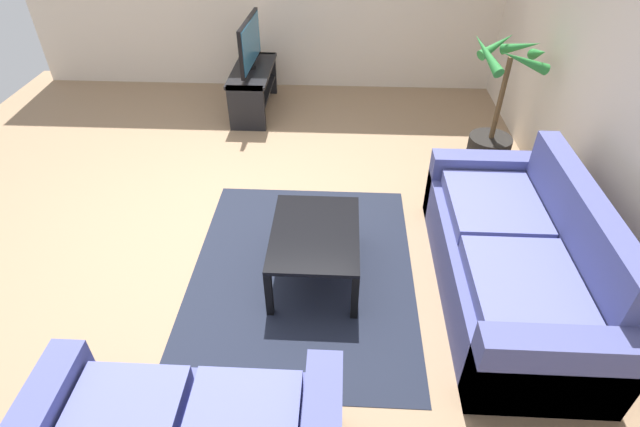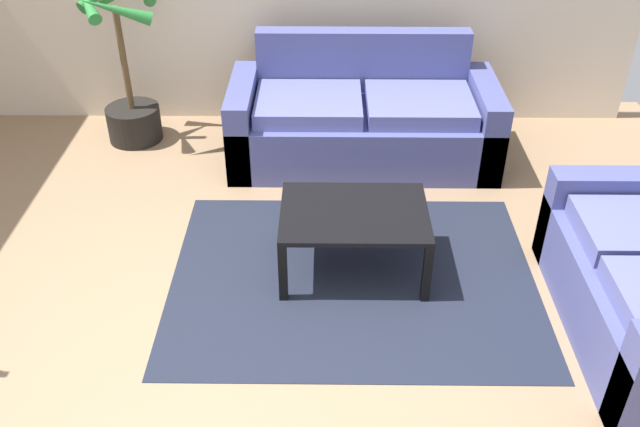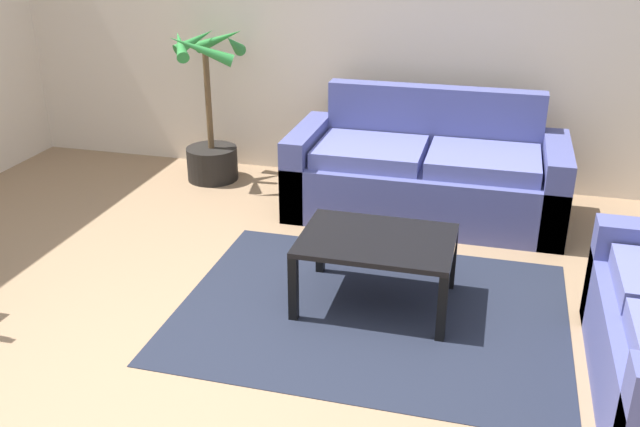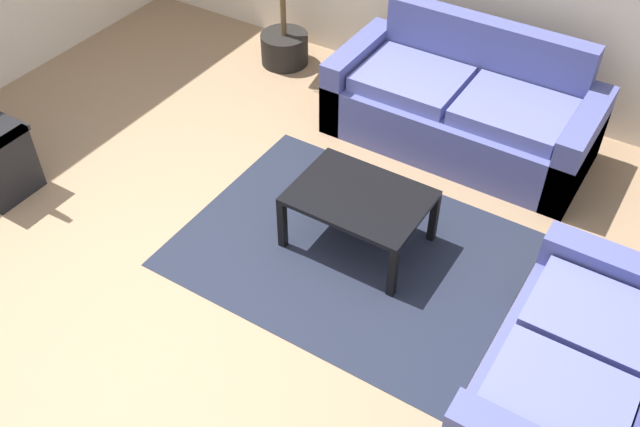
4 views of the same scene
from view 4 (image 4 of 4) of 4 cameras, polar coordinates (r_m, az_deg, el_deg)
name	(u,v)px [view 4 (image 4 of 4)]	position (r m, az deg, el deg)	size (l,w,h in m)	color
ground_plane	(204,286)	(4.64, -9.30, -5.75)	(6.60, 6.60, 0.00)	#937556
couch_main	(462,109)	(5.64, 11.35, 8.18)	(2.01, 0.90, 0.90)	#4C518C
couch_loveseat	(583,384)	(4.01, 20.34, -12.67)	(0.90, 1.51, 0.90)	#4C518C
coffee_table	(359,202)	(4.61, 3.18, 0.96)	(0.87, 0.64, 0.42)	black
area_rug	(350,250)	(4.80, 2.42, -2.95)	(2.20, 1.70, 0.01)	#1E2333
potted_palm	(284,18)	(6.50, -2.90, 15.41)	(0.64, 0.67, 1.29)	black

